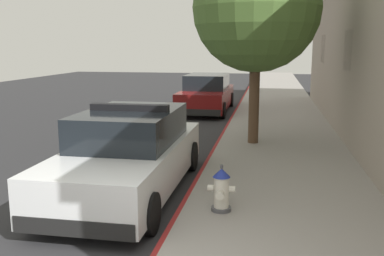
# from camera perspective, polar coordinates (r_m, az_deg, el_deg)

# --- Properties ---
(ground_plane) EXTENTS (29.67, 60.00, 0.20)m
(ground_plane) POSITION_cam_1_polar(r_m,az_deg,el_deg) (15.24, -11.68, -0.17)
(ground_plane) COLOR #2B2B2D
(sidewalk_pavement) EXTENTS (3.36, 60.00, 0.14)m
(sidewalk_pavement) POSITION_cam_1_polar(r_m,az_deg,el_deg) (14.12, 11.51, -0.33)
(sidewalk_pavement) COLOR gray
(sidewalk_pavement) RESTS_ON ground
(curb_painted_edge) EXTENTS (0.08, 60.00, 0.14)m
(curb_painted_edge) POSITION_cam_1_polar(r_m,az_deg,el_deg) (14.18, 4.54, -0.10)
(curb_painted_edge) COLOR maroon
(curb_painted_edge) RESTS_ON ground
(police_cruiser) EXTENTS (1.94, 4.84, 1.68)m
(police_cruiser) POSITION_cam_1_polar(r_m,az_deg,el_deg) (8.19, -8.22, -3.43)
(police_cruiser) COLOR white
(police_cruiser) RESTS_ON ground
(parked_car_silver_ahead) EXTENTS (1.94, 4.84, 1.56)m
(parked_car_silver_ahead) POSITION_cam_1_polar(r_m,az_deg,el_deg) (18.29, 1.96, 4.51)
(parked_car_silver_ahead) COLOR maroon
(parked_car_silver_ahead) RESTS_ON ground
(fire_hydrant) EXTENTS (0.44, 0.40, 0.76)m
(fire_hydrant) POSITION_cam_1_polar(r_m,az_deg,el_deg) (6.95, 3.89, -8.14)
(fire_hydrant) COLOR #4C4C51
(fire_hydrant) RESTS_ON sidewalk_pavement
(street_tree) EXTENTS (3.33, 3.33, 5.23)m
(street_tree) POSITION_cam_1_polar(r_m,az_deg,el_deg) (11.69, 8.51, 15.36)
(street_tree) COLOR brown
(street_tree) RESTS_ON sidewalk_pavement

